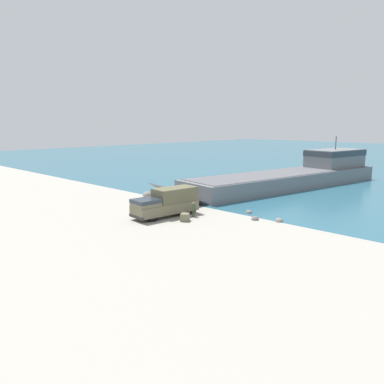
{
  "coord_description": "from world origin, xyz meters",
  "views": [
    {
      "loc": [
        31.99,
        -28.77,
        10.23
      ],
      "look_at": [
        1.42,
        3.27,
        2.15
      ],
      "focal_mm": 35.0,
      "sensor_mm": 36.0,
      "label": 1
    }
  ],
  "objects_px": {
    "cargo_crate": "(185,217)",
    "landing_craft": "(299,173)",
    "military_truck": "(167,202)",
    "soldier_on_ramp": "(194,208)"
  },
  "relations": [
    {
      "from": "soldier_on_ramp",
      "to": "cargo_crate",
      "type": "height_order",
      "value": "soldier_on_ramp"
    },
    {
      "from": "landing_craft",
      "to": "military_truck",
      "type": "bearing_deg",
      "value": -80.54
    },
    {
      "from": "landing_craft",
      "to": "soldier_on_ramp",
      "type": "height_order",
      "value": "landing_craft"
    },
    {
      "from": "military_truck",
      "to": "soldier_on_ramp",
      "type": "xyz_separation_m",
      "value": [
        2.48,
        1.78,
        -0.6
      ]
    },
    {
      "from": "landing_craft",
      "to": "cargo_crate",
      "type": "distance_m",
      "value": 30.6
    },
    {
      "from": "soldier_on_ramp",
      "to": "military_truck",
      "type": "bearing_deg",
      "value": -103.74
    },
    {
      "from": "landing_craft",
      "to": "military_truck",
      "type": "relative_size",
      "value": 5.46
    },
    {
      "from": "landing_craft",
      "to": "cargo_crate",
      "type": "xyz_separation_m",
      "value": [
        2.9,
        -30.42,
        -1.57
      ]
    },
    {
      "from": "cargo_crate",
      "to": "landing_craft",
      "type": "bearing_deg",
      "value": 95.45
    },
    {
      "from": "military_truck",
      "to": "soldier_on_ramp",
      "type": "bearing_deg",
      "value": 131.99
    }
  ]
}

